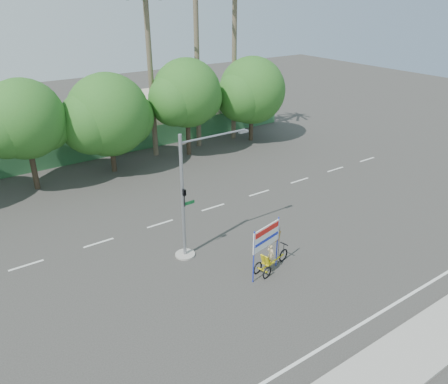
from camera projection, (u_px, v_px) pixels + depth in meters
ground at (266, 275)px, 22.55m from camera, size 120.00×120.00×0.00m
sidewalk_near at (390, 369)px, 16.94m from camera, size 50.00×2.40×0.12m
fence at (109, 145)px, 38.14m from camera, size 38.00×0.08×2.00m
building_right at (166, 112)px, 45.28m from camera, size 14.00×8.00×3.60m
tree_left at (24, 122)px, 30.18m from camera, size 6.66×5.60×8.07m
tree_center at (108, 117)px, 33.52m from camera, size 7.62×6.40×7.85m
tree_right at (186, 96)px, 36.81m from camera, size 6.90×5.80×8.36m
tree_far_right at (252, 92)px, 40.67m from camera, size 7.38×6.20×7.94m
palm_tall at (196, 27)px, 36.77m from camera, size 3.73×3.79×17.45m
palm_mid at (234, 38)px, 39.28m from camera, size 3.73×3.79×15.45m
palm_short at (149, 51)px, 35.12m from camera, size 3.73×3.79×14.45m
traffic_signal at (188, 207)px, 23.15m from camera, size 4.72×1.10×7.00m
trike_billboard at (269, 252)px, 22.38m from camera, size 2.97×1.07×2.98m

